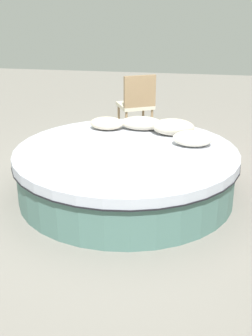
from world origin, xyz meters
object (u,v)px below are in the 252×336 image
(patio_chair, at_px, (137,100))
(throw_pillow_0, at_px, (193,139))
(round_bed, at_px, (126,172))
(throw_pillow_2, at_px, (142,123))
(throw_pillow_3, at_px, (107,123))
(throw_pillow_1, at_px, (173,127))

(patio_chair, bearing_deg, throw_pillow_0, -92.99)
(round_bed, bearing_deg, throw_pillow_2, 84.60)
(throw_pillow_3, bearing_deg, patio_chair, 83.96)
(patio_chair, bearing_deg, throw_pillow_3, -123.24)
(throw_pillow_1, bearing_deg, round_bed, -127.69)
(throw_pillow_0, height_order, throw_pillow_1, throw_pillow_1)
(throw_pillow_2, xyz_separation_m, throw_pillow_3, (-0.45, -0.05, -0.01))
(throw_pillow_0, xyz_separation_m, throw_pillow_1, (-0.25, 0.36, 0.02))
(throw_pillow_2, bearing_deg, throw_pillow_0, -38.21)
(throw_pillow_0, height_order, throw_pillow_2, throw_pillow_2)
(throw_pillow_1, bearing_deg, throw_pillow_0, -55.98)
(round_bed, relative_size, throw_pillow_3, 5.87)
(throw_pillow_1, xyz_separation_m, throw_pillow_2, (-0.41, 0.15, -0.02))
(throw_pillow_1, bearing_deg, throw_pillow_2, 159.46)
(throw_pillow_2, relative_size, patio_chair, 0.55)
(round_bed, xyz_separation_m, throw_pillow_2, (0.07, 0.78, 0.36))
(throw_pillow_0, height_order, patio_chair, patio_chair)
(throw_pillow_1, relative_size, throw_pillow_3, 1.21)
(throw_pillow_2, distance_m, patio_chair, 1.59)
(throw_pillow_3, xyz_separation_m, patio_chair, (0.17, 1.61, -0.07))
(throw_pillow_1, xyz_separation_m, throw_pillow_3, (-0.86, 0.10, -0.02))
(throw_pillow_0, relative_size, throw_pillow_2, 0.84)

